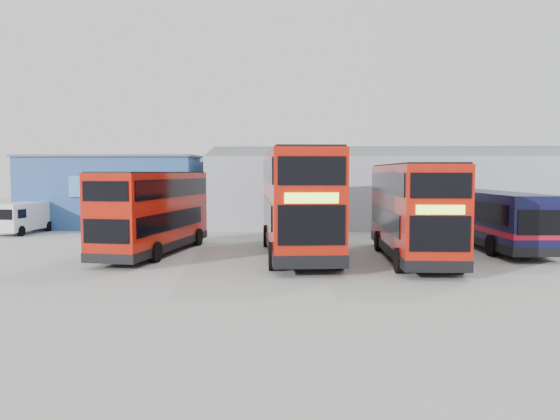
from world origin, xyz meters
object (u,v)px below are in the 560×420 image
object	(u,v)px
double_decker_centre	(297,203)
single_decker_blue	(491,220)
maintenance_shed	(413,190)
double_decker_right	(412,212)
panel_van	(22,216)
office_block	(119,191)
double_decker_left	(154,213)

from	to	relation	value
double_decker_centre	single_decker_blue	xyz separation A→B (m)	(10.14, 2.97, -1.02)
maintenance_shed	double_decker_right	world-z (taller)	maintenance_shed
double_decker_centre	single_decker_blue	world-z (taller)	double_decker_centre
maintenance_shed	double_decker_centre	size ratio (longest dim) A/B	2.55
panel_van	office_block	bearing A→B (deg)	57.19
panel_van	double_decker_right	bearing A→B (deg)	-16.76
single_decker_blue	panel_van	bearing A→B (deg)	-14.34
double_decker_left	double_decker_centre	bearing A→B (deg)	-172.31
office_block	double_decker_left	bearing A→B (deg)	-65.48
maintenance_shed	double_decker_centre	xyz separation A→B (m)	(-8.77, -16.02, -0.13)
office_block	panel_van	distance (m)	7.27
office_block	maintenance_shed	world-z (taller)	maintenance_shed
office_block	single_decker_blue	size ratio (longest dim) A/B	1.13
double_decker_left	double_decker_right	distance (m)	12.14
maintenance_shed	double_decker_left	bearing A→B (deg)	-134.49
double_decker_left	panel_van	bearing A→B (deg)	-29.30
maintenance_shed	double_decker_left	distance (m)	22.34
office_block	double_decker_right	world-z (taller)	office_block
double_decker_right	double_decker_left	bearing A→B (deg)	175.01
double_decker_left	double_decker_centre	size ratio (longest dim) A/B	0.80
double_decker_left	double_decker_right	bearing A→B (deg)	-177.10
double_decker_right	panel_van	bearing A→B (deg)	157.93
double_decker_left	panel_van	distance (m)	13.69
maintenance_shed	panel_van	size ratio (longest dim) A/B	6.50
office_block	panel_van	bearing A→B (deg)	-128.68
maintenance_shed	single_decker_blue	world-z (taller)	maintenance_shed
panel_van	double_decker_left	bearing A→B (deg)	-31.89
office_block	panel_van	world-z (taller)	office_block
double_decker_left	panel_van	size ratio (longest dim) A/B	2.04
maintenance_shed	single_decker_blue	distance (m)	13.17
double_decker_centre	double_decker_right	world-z (taller)	double_decker_centre
double_decker_centre	maintenance_shed	bearing A→B (deg)	55.86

